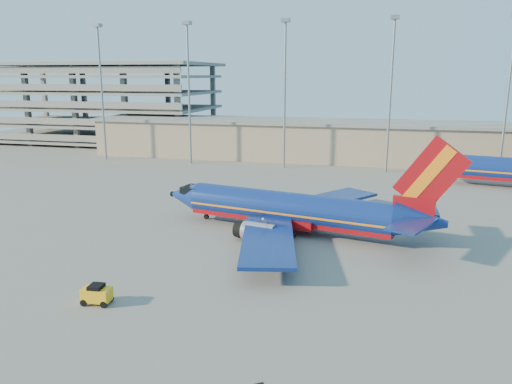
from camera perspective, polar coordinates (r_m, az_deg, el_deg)
ground at (r=56.41m, az=-0.88°, el=-5.58°), size 220.00×220.00×0.00m
terminal_building at (r=110.49m, az=12.14°, el=5.72°), size 122.00×16.00×8.50m
parking_garage at (r=146.93m, az=-17.18°, el=10.13°), size 62.00×32.00×21.40m
light_mast_row at (r=97.96m, az=9.22°, el=12.69°), size 101.60×1.60×28.65m
aircraft_main at (r=58.97m, az=4.47°, el=-2.11°), size 36.01×34.29×12.32m
baggage_tug at (r=43.29m, az=-17.74°, el=-11.03°), size 2.39×1.54×1.66m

